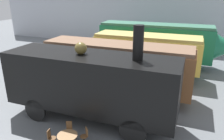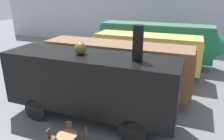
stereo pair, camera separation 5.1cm
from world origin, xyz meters
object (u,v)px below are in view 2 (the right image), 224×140
Objects in this scene: passenger_coach_wooden at (116,65)px; passenger_coach_vintage at (147,51)px; streamlined_locomotive at (163,42)px; steam_locomotive at (90,81)px; visitor_person at (85,89)px; cafe_table_near at (67,138)px.

passenger_coach_vintage is at bearing 74.37° from passenger_coach_wooden.
streamlined_locomotive is 11.62m from steam_locomotive.
steam_locomotive is 2.68m from visitor_person.
passenger_coach_vintage is 5.31× the size of visitor_person.
cafe_table_near is 0.58× the size of visitor_person.
cafe_table_near is at bearing -87.98° from steam_locomotive.
passenger_coach_vintage is 9.23× the size of cafe_table_near.
passenger_coach_wooden is (-1.89, -7.81, -0.17)m from streamlined_locomotive.
visitor_person is at bearing -129.42° from passenger_coach_wooden.
steam_locomotive reaches higher than cafe_table_near.
streamlined_locomotive is 1.25× the size of passenger_coach_wooden.
passenger_coach_vintage reaches higher than visitor_person.
streamlined_locomotive is at bearing 79.84° from steam_locomotive.
visitor_person is at bearing 107.88° from cafe_table_near.
cafe_table_near is (-1.24, -10.45, -1.61)m from passenger_coach_vintage.
passenger_coach_wooden is at bearing -103.62° from streamlined_locomotive.
visitor_person is (-1.50, -1.82, -1.29)m from passenger_coach_wooden.
steam_locomotive reaches higher than passenger_coach_wooden.
streamlined_locomotive reaches higher than passenger_coach_vintage.
steam_locomotive is at bearing -53.43° from visitor_person.
streamlined_locomotive is 14.31m from cafe_table_near.
steam_locomotive reaches higher than visitor_person.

